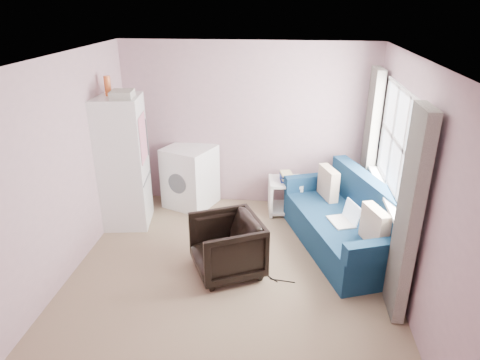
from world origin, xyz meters
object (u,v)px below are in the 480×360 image
object	(u,v)px
fridge	(122,162)
armchair	(227,244)
sofa	(347,224)
washing_machine	(190,175)
side_table	(285,193)

from	to	relation	value
fridge	armchair	bearing A→B (deg)	-42.18
armchair	sofa	world-z (taller)	sofa
armchair	washing_machine	bearing A→B (deg)	179.32
washing_machine	sofa	world-z (taller)	washing_machine
armchair	fridge	xyz separation A→B (m)	(-1.60, 1.07, 0.56)
side_table	sofa	world-z (taller)	sofa
sofa	armchair	bearing A→B (deg)	-173.64
washing_machine	side_table	size ratio (longest dim) A/B	1.46
sofa	washing_machine	bearing A→B (deg)	136.10
sofa	side_table	bearing A→B (deg)	111.76
fridge	side_table	bearing A→B (deg)	5.77
fridge	side_table	size ratio (longest dim) A/B	3.24
armchair	sofa	xyz separation A→B (m)	(1.48, 0.72, -0.05)
armchair	side_table	bearing A→B (deg)	132.46
washing_machine	sofa	bearing A→B (deg)	-1.67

